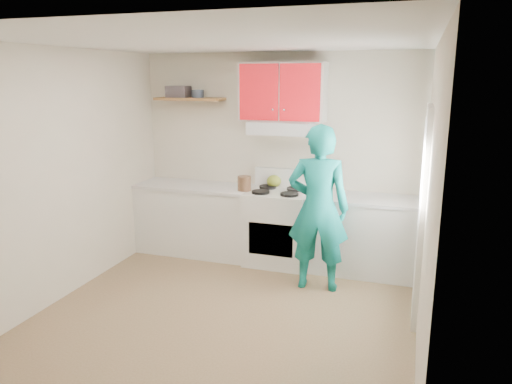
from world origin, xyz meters
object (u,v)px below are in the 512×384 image
(stove, at_px, (278,227))
(kettle, at_px, (274,181))
(crock, at_px, (244,184))
(person, at_px, (318,208))
(tin, at_px, (198,94))

(stove, height_order, kettle, kettle)
(crock, distance_m, person, 1.16)
(crock, xyz_separation_m, person, (1.04, -0.52, -0.09))
(crock, bearing_deg, stove, 10.12)
(stove, bearing_deg, tin, 171.94)
(kettle, bearing_deg, stove, -49.86)
(kettle, xyz_separation_m, crock, (-0.30, -0.29, 0.00))
(crock, bearing_deg, tin, 161.76)
(kettle, relative_size, person, 0.10)
(stove, xyz_separation_m, tin, (-1.13, 0.16, 1.63))
(tin, xyz_separation_m, person, (1.75, -0.76, -1.17))
(tin, height_order, kettle, tin)
(stove, relative_size, tin, 5.67)
(person, bearing_deg, kettle, -52.58)
(tin, xyz_separation_m, kettle, (1.01, 0.06, -1.09))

